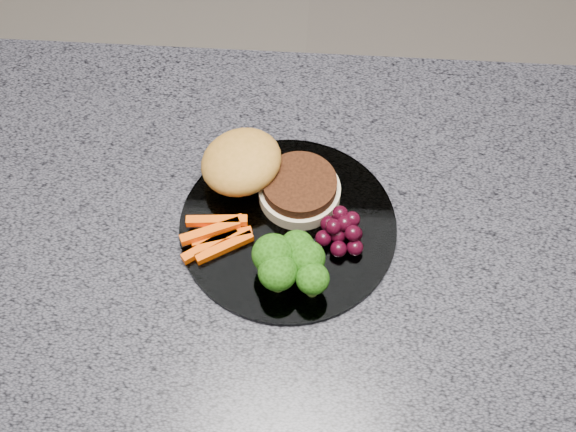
% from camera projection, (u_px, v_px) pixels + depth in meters
% --- Properties ---
extents(island_cabinet, '(1.20, 0.60, 0.86)m').
position_uv_depth(island_cabinet, '(274.00, 380.00, 1.35)').
color(island_cabinet, '#4F331B').
rests_on(island_cabinet, ground).
extents(countertop, '(1.20, 0.60, 0.04)m').
position_uv_depth(countertop, '(268.00, 243.00, 0.97)').
color(countertop, '#474650').
rests_on(countertop, island_cabinet).
extents(plate, '(0.26, 0.26, 0.01)m').
position_uv_depth(plate, '(288.00, 226.00, 0.96)').
color(plate, white).
rests_on(plate, countertop).
extents(burger, '(0.19, 0.14, 0.05)m').
position_uv_depth(burger, '(262.00, 174.00, 0.97)').
color(burger, beige).
rests_on(burger, plate).
extents(carrot_sticks, '(0.09, 0.07, 0.02)m').
position_uv_depth(carrot_sticks, '(216.00, 235.00, 0.94)').
color(carrot_sticks, '#F65204').
rests_on(carrot_sticks, plate).
extents(broccoli, '(0.09, 0.08, 0.06)m').
position_uv_depth(broccoli, '(290.00, 262.00, 0.89)').
color(broccoli, olive).
rests_on(broccoli, plate).
extents(grape_bunch, '(0.06, 0.06, 0.03)m').
position_uv_depth(grape_bunch, '(342.00, 230.00, 0.93)').
color(grape_bunch, black).
rests_on(grape_bunch, plate).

